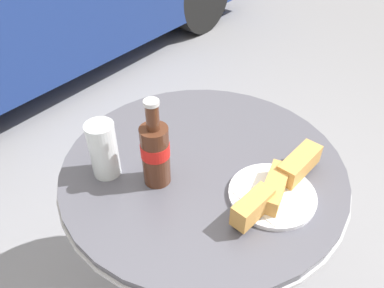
# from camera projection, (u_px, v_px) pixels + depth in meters

# --- Properties ---
(bistro_table) EXTENTS (0.78, 0.78, 0.72)m
(bistro_table) POSITION_uv_depth(u_px,v_px,m) (202.00, 201.00, 1.12)
(bistro_table) COLOR #B7B7BC
(bistro_table) RESTS_ON ground_plane
(cola_bottle_left) EXTENTS (0.07, 0.07, 0.24)m
(cola_bottle_left) POSITION_uv_depth(u_px,v_px,m) (155.00, 152.00, 0.91)
(cola_bottle_left) COLOR #4C2819
(cola_bottle_left) RESTS_ON bistro_table
(drinking_glass) EXTENTS (0.07, 0.07, 0.16)m
(drinking_glass) POSITION_uv_depth(u_px,v_px,m) (104.00, 152.00, 0.95)
(drinking_glass) COLOR black
(drinking_glass) RESTS_ON bistro_table
(lunch_plate_near) EXTENTS (0.33, 0.22, 0.07)m
(lunch_plate_near) POSITION_uv_depth(u_px,v_px,m) (277.00, 187.00, 0.92)
(lunch_plate_near) COLOR white
(lunch_plate_near) RESTS_ON bistro_table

